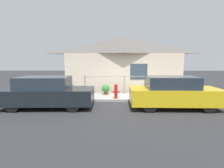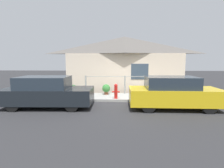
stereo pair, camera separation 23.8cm
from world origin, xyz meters
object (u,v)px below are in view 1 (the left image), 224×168
object	(u,v)px
car_right	(173,93)
fire_hydrant	(116,91)
potted_plant_near_hydrant	(106,89)
car_left	(47,93)
potted_plant_by_fence	(73,89)

from	to	relation	value
car_right	fire_hydrant	bearing A→B (deg)	151.85
fire_hydrant	potted_plant_near_hydrant	size ratio (longest dim) A/B	1.28
fire_hydrant	car_left	bearing A→B (deg)	-155.59
car_right	fire_hydrant	size ratio (longest dim) A/B	4.98
potted_plant_near_hydrant	fire_hydrant	bearing A→B (deg)	-61.54
car_right	potted_plant_by_fence	distance (m)	5.78
car_left	car_right	size ratio (longest dim) A/B	1.04
car_right	fire_hydrant	xyz separation A→B (m)	(-2.55, 1.41, -0.17)
car_left	potted_plant_near_hydrant	bearing A→B (deg)	43.23
car_left	fire_hydrant	bearing A→B (deg)	22.65
fire_hydrant	potted_plant_near_hydrant	xyz separation A→B (m)	(-0.60, 1.10, -0.06)
fire_hydrant	potted_plant_near_hydrant	bearing A→B (deg)	118.46
car_right	potted_plant_near_hydrant	distance (m)	4.04
car_right	fire_hydrant	world-z (taller)	car_right
car_left	potted_plant_near_hydrant	xyz separation A→B (m)	(2.51, 2.51, -0.21)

